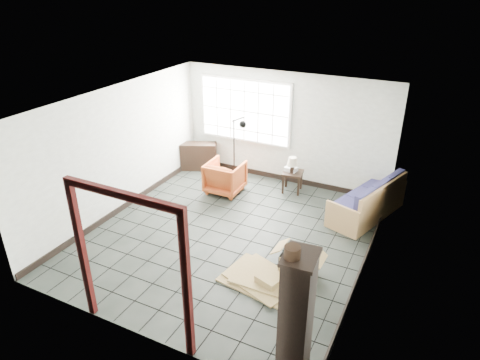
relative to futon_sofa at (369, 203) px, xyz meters
The scene contains 15 objects.
ground 2.93m from the futon_sofa, 139.18° to the right, with size 5.50×5.50×0.00m, color black.
room_shell 3.21m from the futon_sofa, 139.60° to the right, with size 5.02×5.52×2.61m.
window_panel 3.55m from the futon_sofa, 166.08° to the left, with size 2.32×0.08×1.52m.
doorway_trim 5.22m from the futon_sofa, 115.60° to the right, with size 1.80×0.08×2.20m.
futon_sofa is the anchor object (origin of this frame).
armchair 3.17m from the futon_sofa, behind, with size 0.77×0.73×0.80m, color maroon.
side_table 1.84m from the futon_sofa, 168.15° to the left, with size 0.50×0.50×0.48m.
table_lamp 1.87m from the futon_sofa, 169.97° to the left, with size 0.25×0.25×0.38m.
projector 1.91m from the futon_sofa, 167.76° to the left, with size 0.28×0.23×0.09m.
floor_lamp 2.91m from the futon_sofa, behind, with size 0.49×0.33×1.85m.
console_shelf 4.38m from the futon_sofa, behind, with size 0.95×0.68×0.69m.
tall_shelf 4.35m from the futon_sofa, 90.75° to the right, with size 0.41×0.51×1.78m.
pot 4.65m from the futon_sofa, 91.69° to the right, with size 0.22×0.22×0.13m.
open_box 2.48m from the futon_sofa, 105.70° to the right, with size 0.87×0.45×0.49m.
cardboard_pile 3.06m from the futon_sofa, 110.85° to the right, with size 1.38×1.14×0.18m.
Camera 1 is at (3.25, -6.06, 4.49)m, focal length 32.00 mm.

